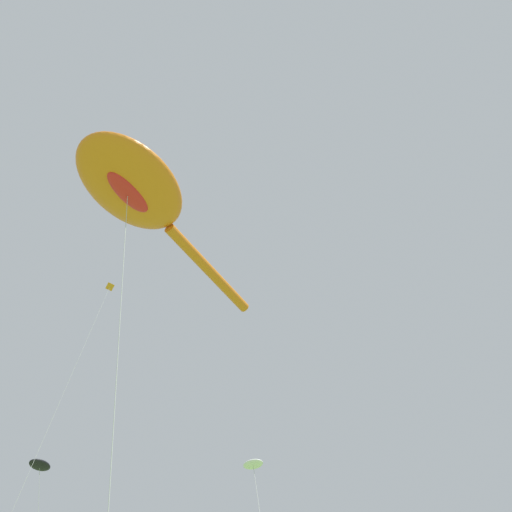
# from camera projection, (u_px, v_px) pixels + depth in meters

# --- Properties ---
(big_show_kite) EXTENTS (11.67, 4.73, 19.97)m
(big_show_kite) POSITION_uv_depth(u_px,v_px,m) (136.00, 190.00, 20.93)
(big_show_kite) COLOR orange
(big_show_kite) RESTS_ON ground
(small_kite_delta_white) EXTENTS (2.99, 1.25, 25.68)m
(small_kite_delta_white) POSITION_uv_depth(u_px,v_px,m) (84.00, 346.00, 29.57)
(small_kite_delta_white) COLOR orange
(small_kite_delta_white) RESTS_ON ground
(small_kite_bird_shape) EXTENTS (4.75, 0.93, 13.54)m
(small_kite_bird_shape) POSITION_uv_depth(u_px,v_px,m) (40.00, 467.00, 25.24)
(small_kite_bird_shape) COLOR black
(small_kite_bird_shape) RESTS_ON ground
(small_kite_streamer_purple) EXTENTS (2.17, 4.06, 10.69)m
(small_kite_streamer_purple) POSITION_uv_depth(u_px,v_px,m) (253.00, 468.00, 18.94)
(small_kite_streamer_purple) COLOR white
(small_kite_streamer_purple) RESTS_ON ground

